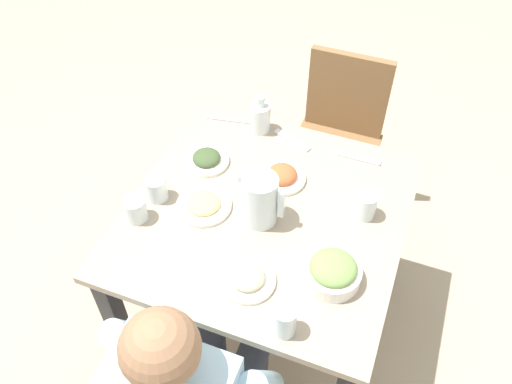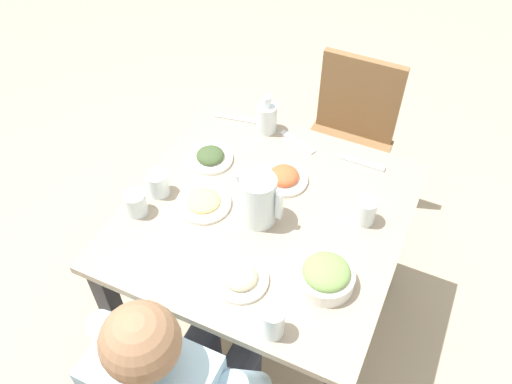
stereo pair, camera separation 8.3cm
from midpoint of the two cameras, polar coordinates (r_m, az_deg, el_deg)
The scene contains 18 objects.
ground_plane at distance 2.48m, azimuth 1.74°, elevation -13.59°, with size 8.00×8.00×0.00m, color tan.
dining_table at distance 1.95m, azimuth 2.16°, elevation -4.51°, with size 0.94×0.94×0.76m.
chair_far at distance 2.59m, azimuth 10.74°, elevation 5.77°, with size 0.40×0.40×0.85m.
diner_near at distance 1.69m, azimuth -6.66°, elevation -19.74°, with size 0.48×0.53×1.15m.
water_pitcher at distance 1.76m, azimuth 1.63°, elevation -0.86°, with size 0.16×0.12×0.19m.
salad_bowl at distance 1.66m, azimuth 8.89°, elevation -8.82°, with size 0.18×0.18×0.09m.
plate_beans at distance 1.67m, azimuth -0.21°, elevation -9.20°, with size 0.17×0.17×0.05m.
plate_fries at distance 1.87m, azimuth -4.36°, elevation -1.08°, with size 0.19×0.19×0.04m.
plate_dolmas at distance 2.02m, azimuth -3.72°, elevation 3.74°, with size 0.17×0.17×0.05m.
plate_rice_curry at distance 1.94m, azimuth 4.27°, elevation 1.56°, with size 0.18×0.18×0.05m.
water_glass_near_left at distance 1.86m, azimuth -11.46°, elevation -1.22°, with size 0.08×0.08×0.09m, color silver.
water_glass_near_right at distance 1.55m, azimuth 3.41°, elevation -13.74°, with size 0.07×0.07×0.11m, color silver.
water_glass_far_right at distance 1.84m, azimuth 12.90°, elevation -2.03°, with size 0.07×0.07×0.10m, color silver.
water_glass_by_pitcher at distance 1.90m, azimuth -9.18°, elevation 0.86°, with size 0.07×0.07×0.09m, color silver.
oil_carafe at distance 2.12m, azimuth 2.28°, elevation 7.77°, with size 0.08×0.08×0.16m.
fork_near at distance 2.11m, azimuth 5.57°, elevation 5.32°, with size 0.17×0.03×0.01m, color silver.
knife_near at distance 2.20m, azimuth -1.01°, elevation 7.79°, with size 0.18×0.02×0.01m, color silver.
fork_far at distance 2.06m, azimuth 12.47°, elevation 3.03°, with size 0.17×0.03×0.01m, color silver.
Camera 2 is at (0.47, -1.10, 2.17)m, focal length 37.50 mm.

